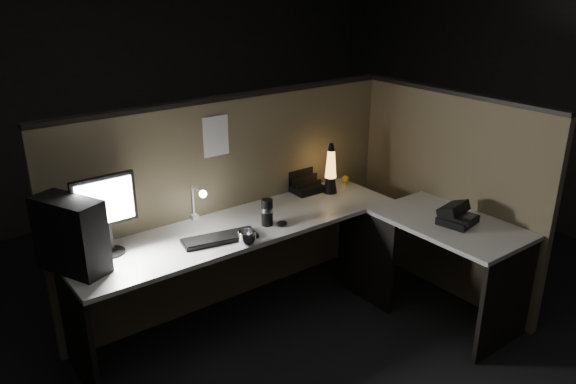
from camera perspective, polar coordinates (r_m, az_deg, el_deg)
floor at (r=3.77m, az=2.76°, el=-16.03°), size 6.00×6.00×0.00m
room_shell at (r=3.08m, az=3.29°, el=8.77°), size 6.00×6.00×6.00m
partition_back at (r=4.06m, az=-5.45°, el=-1.04°), size 2.66×0.06×1.50m
partition_right at (r=4.33m, az=15.75°, el=-0.31°), size 0.06×1.66×1.50m
desk at (r=3.72m, az=2.56°, el=-5.98°), size 2.60×1.60×0.73m
pc_tower at (r=3.32m, az=-21.21°, el=-4.09°), size 0.33×0.45×0.43m
monitor at (r=3.42m, az=-18.08°, el=-1.51°), size 0.37×0.16×0.48m
keyboard at (r=3.54m, az=-6.95°, el=-4.71°), size 0.49×0.25×0.02m
mouse at (r=3.71m, az=-0.67°, el=-3.23°), size 0.09×0.06×0.03m
clip_lamp at (r=3.75m, az=-9.09°, el=-1.03°), size 0.05×0.20×0.25m
organizer at (r=4.30m, az=1.77°, el=0.62°), size 0.24×0.21×0.18m
lava_lamp at (r=4.24m, az=4.36°, el=2.00°), size 0.10×0.10×0.39m
travel_mug at (r=3.70m, az=-2.14°, el=-2.07°), size 0.08×0.08×0.18m
steel_mug at (r=3.46m, az=-4.22°, el=-4.67°), size 0.15×0.15×0.09m
figurine at (r=4.44m, az=5.84°, el=1.33°), size 0.06×0.06×0.06m
pinned_paper at (r=3.79m, az=-7.34°, el=5.63°), size 0.19×0.00×0.27m
desk_phone at (r=3.90m, az=16.69°, el=-2.30°), size 0.27×0.27×0.14m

